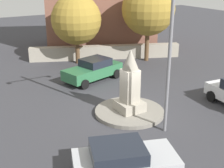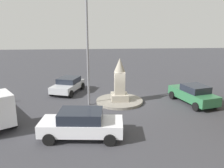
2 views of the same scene
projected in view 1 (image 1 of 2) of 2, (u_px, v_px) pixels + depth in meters
ground_plane at (129, 113)px, 16.40m from camera, size 80.00×80.00×0.00m
traffic_island at (129, 112)px, 16.36m from camera, size 3.70×3.70×0.20m
monument at (130, 85)px, 15.82m from camera, size 1.31×1.31×3.35m
streetlamp at (172, 23)px, 12.85m from camera, size 3.10×0.28×8.67m
car_green_far_side at (93, 69)px, 21.09m from camera, size 4.55×2.81×1.53m
car_silver_parked_right at (123, 160)px, 11.15m from camera, size 4.20×2.97×1.34m
stone_boundary_wall at (106, 52)px, 26.32m from camera, size 12.18×5.55×1.17m
corner_building at (99, 1)px, 29.76m from camera, size 12.03×10.53×8.74m
tree_near_wall at (148, 9)px, 24.53m from camera, size 4.30×4.30×6.46m
tree_mid_cluster at (76, 20)px, 24.04m from camera, size 3.97×3.97×5.56m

